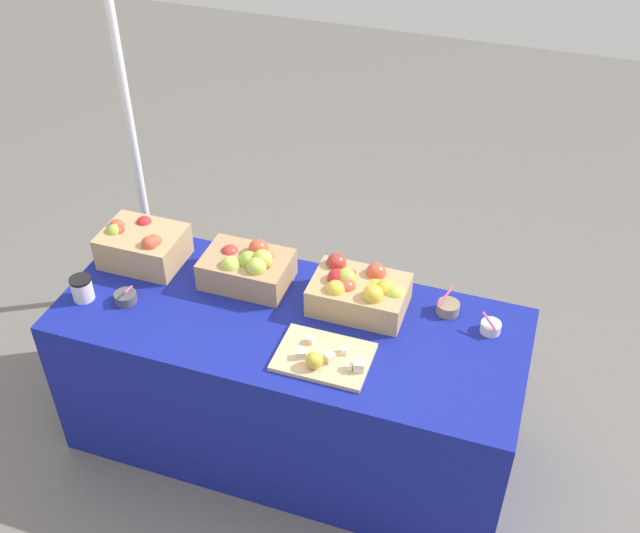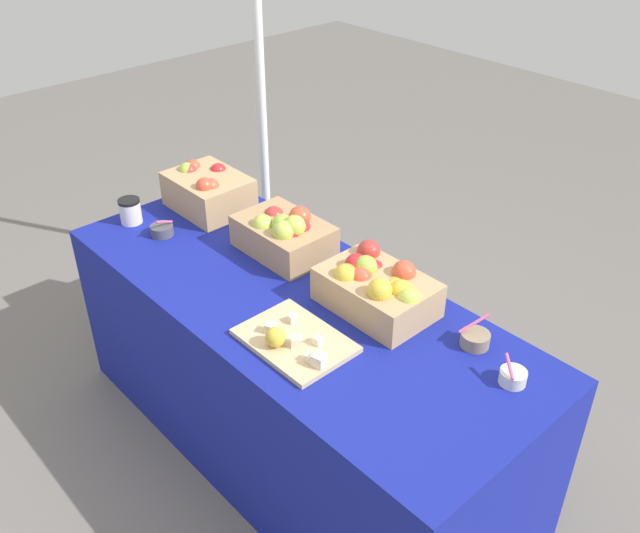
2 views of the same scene
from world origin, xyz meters
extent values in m
plane|color=slate|center=(0.00, 0.00, 0.00)|extent=(10.00, 10.00, 0.00)
cube|color=navy|center=(0.00, 0.00, 0.37)|extent=(1.90, 0.76, 0.74)
cube|color=tan|center=(-0.73, 0.16, 0.81)|extent=(0.34, 0.26, 0.15)
sphere|color=#D14C33|center=(-0.65, 0.09, 0.89)|extent=(0.07, 0.07, 0.07)
sphere|color=#D14C33|center=(-0.85, 0.17, 0.88)|extent=(0.07, 0.07, 0.07)
sphere|color=#99B742|center=(-0.84, 0.13, 0.88)|extent=(0.07, 0.07, 0.07)
sphere|color=#B2332D|center=(-0.84, 0.14, 0.88)|extent=(0.07, 0.07, 0.07)
sphere|color=red|center=(-0.76, 0.23, 0.88)|extent=(0.07, 0.07, 0.07)
sphere|color=#D14C33|center=(-0.65, 0.12, 0.88)|extent=(0.07, 0.07, 0.07)
cube|color=tan|center=(-0.25, 0.17, 0.80)|extent=(0.36, 0.25, 0.13)
sphere|color=#B2C64C|center=(-0.17, 0.15, 0.89)|extent=(0.08, 0.08, 0.08)
sphere|color=#B2332D|center=(-0.33, 0.19, 0.85)|extent=(0.08, 0.08, 0.08)
sphere|color=red|center=(-0.18, 0.19, 0.86)|extent=(0.08, 0.08, 0.08)
sphere|color=#D14C33|center=(-0.21, 0.22, 0.88)|extent=(0.08, 0.08, 0.08)
sphere|color=#B2C64C|center=(-0.29, 0.10, 0.86)|extent=(0.08, 0.08, 0.08)
sphere|color=#99B742|center=(-0.23, 0.15, 0.87)|extent=(0.08, 0.08, 0.08)
sphere|color=#B2C64C|center=(-0.18, 0.11, 0.88)|extent=(0.08, 0.08, 0.08)
sphere|color=red|center=(-0.17, 0.14, 0.86)|extent=(0.08, 0.08, 0.08)
cube|color=tan|center=(0.25, 0.16, 0.80)|extent=(0.38, 0.26, 0.13)
sphere|color=red|center=(0.19, 0.21, 0.84)|extent=(0.08, 0.08, 0.08)
sphere|color=gold|center=(0.32, 0.09, 0.88)|extent=(0.08, 0.08, 0.08)
sphere|color=#99B742|center=(0.19, 0.16, 0.87)|extent=(0.08, 0.08, 0.08)
sphere|color=#B2C64C|center=(0.39, 0.15, 0.85)|extent=(0.08, 0.08, 0.08)
sphere|color=#D14C33|center=(0.29, 0.24, 0.87)|extent=(0.08, 0.08, 0.08)
sphere|color=#B2332D|center=(0.12, 0.25, 0.87)|extent=(0.08, 0.08, 0.08)
sphere|color=gold|center=(0.17, 0.09, 0.86)|extent=(0.08, 0.08, 0.08)
sphere|color=gold|center=(0.30, 0.19, 0.83)|extent=(0.08, 0.08, 0.08)
sphere|color=gold|center=(0.35, 0.16, 0.86)|extent=(0.08, 0.08, 0.08)
sphere|color=#D14C33|center=(0.20, 0.13, 0.86)|extent=(0.08, 0.08, 0.08)
sphere|color=red|center=(0.15, 0.15, 0.87)|extent=(0.08, 0.08, 0.08)
cube|color=#D1B284|center=(0.21, -0.17, 0.75)|extent=(0.36, 0.25, 0.02)
cube|color=beige|center=(0.27, -0.13, 0.77)|extent=(0.03, 0.03, 0.03)
cube|color=beige|center=(0.14, -0.12, 0.77)|extent=(0.03, 0.03, 0.03)
cube|color=beige|center=(0.32, -0.21, 0.77)|extent=(0.03, 0.03, 0.03)
cube|color=beige|center=(0.24, -0.19, 0.78)|extent=(0.05, 0.05, 0.04)
cube|color=beige|center=(0.35, -0.20, 0.78)|extent=(0.05, 0.05, 0.04)
cube|color=beige|center=(0.13, -0.20, 0.77)|extent=(0.04, 0.04, 0.03)
sphere|color=gold|center=(0.19, -0.23, 0.79)|extent=(0.07, 0.07, 0.07)
cylinder|color=#4C4C51|center=(-0.67, -0.11, 0.76)|extent=(0.09, 0.09, 0.04)
cylinder|color=#EA598C|center=(-0.65, -0.11, 0.80)|extent=(0.03, 0.09, 0.05)
cylinder|color=gray|center=(0.60, 0.24, 0.76)|extent=(0.09, 0.09, 0.05)
cylinder|color=#EA598C|center=(0.58, 0.25, 0.81)|extent=(0.05, 0.10, 0.06)
cylinder|color=silver|center=(0.78, 0.18, 0.76)|extent=(0.08, 0.08, 0.04)
cylinder|color=#EA598C|center=(0.77, 0.17, 0.80)|extent=(0.07, 0.06, 0.04)
cylinder|color=silver|center=(-0.85, -0.15, 0.79)|extent=(0.09, 0.09, 0.09)
cylinder|color=black|center=(-0.85, -0.15, 0.84)|extent=(0.09, 0.09, 0.01)
cylinder|color=white|center=(-1.08, 0.73, 1.07)|extent=(0.04, 0.04, 2.14)
camera|label=1|loc=(0.84, -2.10, 2.80)|focal=42.73mm
camera|label=2|loc=(1.52, -1.27, 2.14)|focal=38.84mm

